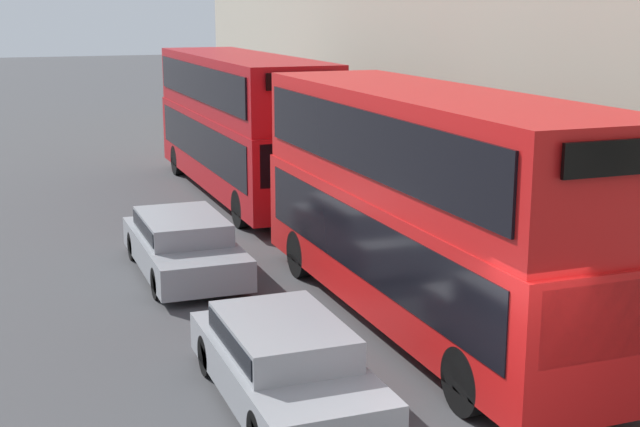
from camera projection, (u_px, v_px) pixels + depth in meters
bus_leading at (427, 198)px, 15.64m from camera, size 2.59×10.23×4.22m
bus_second_in_queue at (240, 119)px, 26.72m from camera, size 2.59×11.22×4.22m
car_dark_sedan at (284, 359)px, 12.80m from camera, size 1.79×4.39×1.23m
car_hatchback at (183, 243)px, 19.07m from camera, size 1.88×4.67×1.26m
pedestrian at (530, 267)px, 16.77m from camera, size 0.36×0.36×1.77m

